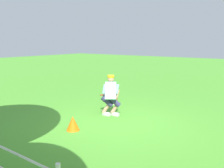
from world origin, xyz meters
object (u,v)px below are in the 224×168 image
Objects in this scene: frisbee_held at (104,95)px; dog at (113,93)px; person at (111,94)px; training_cone at (73,123)px; frisbee_flying at (109,86)px.

dog is at bearing -67.48° from frisbee_held.
frisbee_held is at bearing 6.02° from dog.
frisbee_held reaches higher than dog.
dog is 3.70× the size of frisbee_held.
training_cone is at bearing 145.13° from person.
dog is 0.45m from frisbee_flying.
person reaches higher than dog.
frisbee_held is (0.37, -0.12, -0.09)m from person.
frisbee_flying reaches higher than training_cone.
training_cone is (-0.33, 1.75, -0.42)m from frisbee_held.
training_cone is (-0.73, 2.58, -0.55)m from frisbee_flying.
dog reaches higher than training_cone.
frisbee_held is at bearing -79.43° from training_cone.
person is at bearing 17.26° from dog.
person reaches higher than frisbee_flying.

